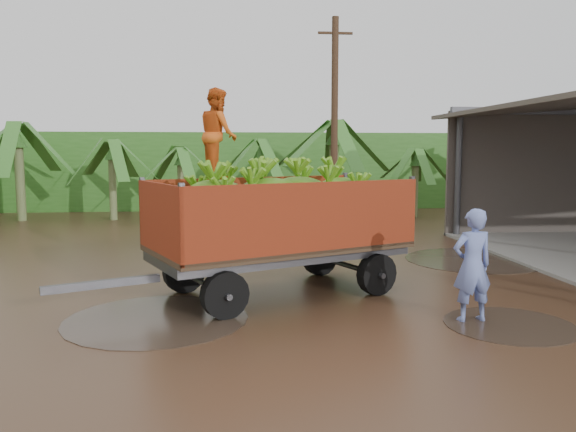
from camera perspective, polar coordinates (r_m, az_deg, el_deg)
The scene contains 6 objects.
ground at distance 11.99m, azimuth 3.57°, elevation -6.53°, with size 100.00×100.00×0.00m, color black.
hedge_north at distance 27.53m, azimuth -6.08°, elevation 4.61°, with size 22.00×3.00×3.60m, color #2D661E.
banana_trailer at distance 10.62m, azimuth -1.04°, elevation -0.32°, with size 6.50×3.99×3.88m.
man_blue at distance 9.42m, azimuth 18.21°, elevation -4.79°, with size 0.66×0.44×1.82m, color #697CC1.
utility_pole at distance 19.90m, azimuth 4.74°, elevation 9.40°, with size 1.20×0.24×7.30m.
banana_plants at distance 18.48m, azimuth -15.53°, elevation 3.49°, with size 24.91×20.17×4.24m.
Camera 1 is at (-1.95, -11.51, 2.71)m, focal length 35.00 mm.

